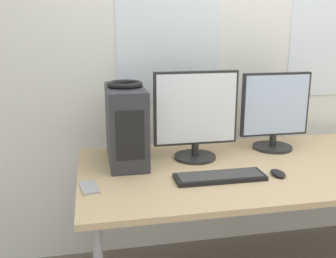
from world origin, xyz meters
name	(u,v)px	position (x,y,z in m)	size (l,w,h in m)	color
wall_back	(253,42)	(0.00, 1.05, 1.35)	(8.00, 0.07, 2.70)	silver
desk	(291,170)	(0.00, 0.46, 0.71)	(2.22, 0.92, 0.75)	tan
pc_tower	(126,125)	(-0.85, 0.66, 0.95)	(0.19, 0.43, 0.40)	#2D2D33
headphones	(125,84)	(-0.85, 0.66, 1.16)	(0.18, 0.18, 0.03)	black
monitor_main	(196,115)	(-0.48, 0.63, 0.99)	(0.45, 0.23, 0.47)	black
monitor_right_near	(275,112)	(0.01, 0.71, 0.97)	(0.40, 0.23, 0.45)	black
keyboard	(220,177)	(-0.45, 0.32, 0.76)	(0.43, 0.14, 0.02)	black
mouse	(278,173)	(-0.16, 0.30, 0.76)	(0.06, 0.10, 0.02)	black
cell_phone	(89,187)	(-1.05, 0.33, 0.76)	(0.10, 0.15, 0.01)	#99999E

